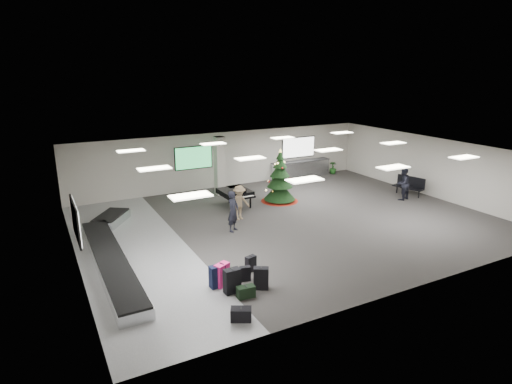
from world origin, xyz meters
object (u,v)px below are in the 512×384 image
traveler_bench (403,183)px  pink_suitcase (222,275)px  potted_plant_left (275,177)px  christmas_tree (280,183)px  traveler_b (239,203)px  service_counter (301,169)px  grand_piano (235,193)px  traveler_a (233,211)px  baggage_carousel (111,251)px  potted_plant_right (333,168)px  bench (410,185)px

traveler_bench → pink_suitcase: bearing=6.3°
potted_plant_left → christmas_tree: bearing=-116.4°
christmas_tree → traveler_b: christmas_tree is taller
christmas_tree → potted_plant_left: christmas_tree is taller
service_counter → traveler_bench: traveler_bench is taller
grand_piano → traveler_b: size_ratio=1.13×
pink_suitcase → traveler_a: size_ratio=0.45×
christmas_tree → traveler_bench: bearing=-25.9°
baggage_carousel → potted_plant_right: potted_plant_right is taller
bench → traveler_b: 9.98m
grand_piano → traveler_b: 1.89m
bench → traveler_a: 10.82m
service_counter → pink_suitcase: (-10.08, -10.67, -0.16)m
traveler_b → potted_plant_right: bearing=21.4°
traveler_b → potted_plant_left: 6.79m
service_counter → baggage_carousel: bearing=-152.3°
grand_piano → bench: size_ratio=1.06×
service_counter → bench: service_counter is taller
traveler_bench → christmas_tree: bearing=-38.4°
christmas_tree → potted_plant_right: size_ratio=3.42×
baggage_carousel → christmas_tree: 9.60m
pink_suitcase → traveler_b: 6.30m
service_counter → traveler_b: traveler_b is taller
potted_plant_left → pink_suitcase: bearing=-127.8°
baggage_carousel → grand_piano: (6.62, 3.24, 0.51)m
baggage_carousel → traveler_b: (5.98, 1.46, 0.59)m
baggage_carousel → potted_plant_left: bearing=30.5°
christmas_tree → potted_plant_left: size_ratio=3.72×
baggage_carousel → grand_piano: grand_piano is taller
potted_plant_left → grand_piano: bearing=-143.1°
christmas_tree → traveler_b: 3.48m
potted_plant_right → traveler_b: bearing=-151.2°
baggage_carousel → bench: (15.92, 0.62, 0.37)m
grand_piano → traveler_bench: size_ratio=1.02×
baggage_carousel → potted_plant_right: 16.65m
traveler_bench → traveler_b: bearing=-20.5°
pink_suitcase → potted_plant_right: (12.53, 10.52, 0.02)m
grand_piano → bench: bench is taller
pink_suitcase → christmas_tree: size_ratio=0.28×
grand_piano → bench: (9.31, -2.62, -0.14)m
service_counter → bench: size_ratio=2.36×
grand_piano → potted_plant_right: (8.68, 3.33, -0.32)m
traveler_bench → potted_plant_left: traveler_bench is taller
baggage_carousel → traveler_b: 6.19m
bench → traveler_bench: size_ratio=0.96×
grand_piano → baggage_carousel: bearing=-155.5°
pink_suitcase → potted_plant_left: bearing=26.7°
bench → traveler_bench: 1.13m
service_counter → traveler_a: size_ratio=2.29×
traveler_bench → potted_plant_right: traveler_bench is taller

